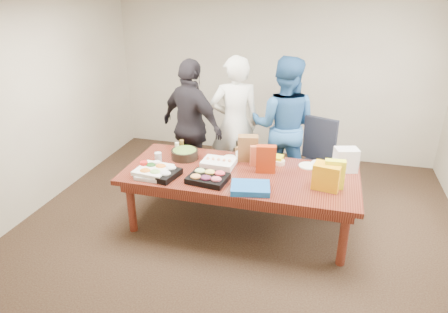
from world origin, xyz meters
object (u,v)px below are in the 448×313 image
(conference_table, at_px, (239,200))
(person_right, at_px, (283,126))
(office_chair, at_px, (317,165))
(person_center, at_px, (235,124))
(sheet_cake, at_px, (219,163))
(salad_bowl, at_px, (185,154))

(conference_table, distance_m, person_right, 1.36)
(office_chair, xyz_separation_m, person_center, (-1.21, 0.19, 0.42))
(conference_table, relative_size, person_right, 1.42)
(conference_table, bearing_deg, person_right, 72.79)
(office_chair, bearing_deg, person_center, -168.61)
(conference_table, distance_m, office_chair, 1.27)
(sheet_cake, bearing_deg, person_center, 94.61)
(person_right, xyz_separation_m, sheet_cake, (-0.66, -1.04, -0.20))
(office_chair, distance_m, salad_bowl, 1.82)
(person_right, xyz_separation_m, salad_bowl, (-1.15, -0.93, -0.18))
(conference_table, bearing_deg, salad_bowl, 163.63)
(office_chair, distance_m, person_center, 1.30)
(person_center, height_order, salad_bowl, person_center)
(person_center, bearing_deg, salad_bowl, 41.00)
(person_center, xyz_separation_m, sheet_cake, (0.03, -0.96, -0.20))
(office_chair, height_order, sheet_cake, office_chair)
(conference_table, height_order, sheet_cake, sheet_cake)
(person_right, height_order, sheet_cake, person_right)
(person_right, distance_m, sheet_cake, 1.25)
(person_right, distance_m, salad_bowl, 1.49)
(conference_table, xyz_separation_m, person_center, (-0.33, 1.09, 0.61))
(sheet_cake, bearing_deg, office_chair, 36.09)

